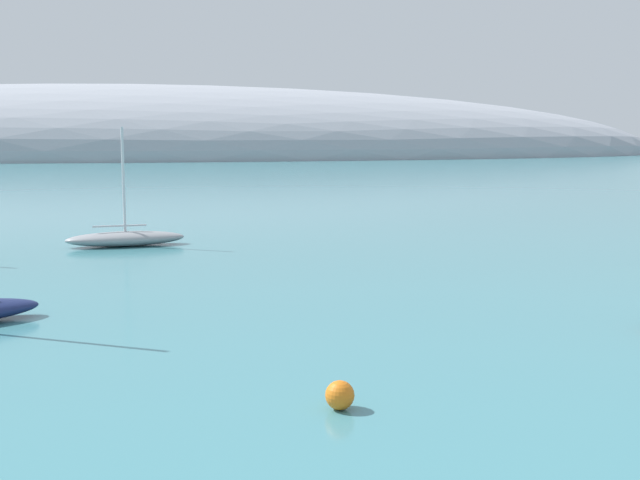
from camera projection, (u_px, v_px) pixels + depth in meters
distant_ridge at (113, 156)px, 194.23m from camera, size 275.85×74.07×33.91m
sailboat_grey_outer_mooring at (125, 238)px, 48.91m from camera, size 7.23×3.00×7.12m
mooring_buoy_orange at (340, 395)px, 20.71m from camera, size 0.76×0.76×0.76m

